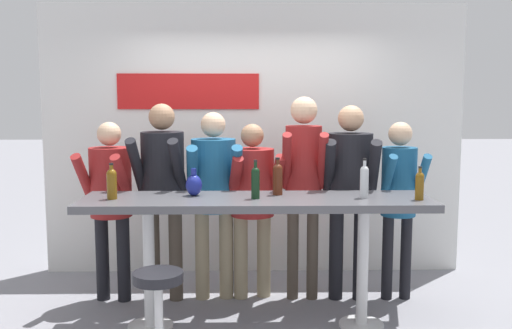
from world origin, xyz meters
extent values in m
plane|color=gray|center=(0.00, 0.00, 0.00)|extent=(40.00, 40.00, 0.00)
cube|color=silver|center=(0.00, 1.53, 1.39)|extent=(4.33, 0.10, 2.78)
cube|color=red|center=(-0.67, 1.47, 1.89)|extent=(1.44, 0.02, 0.36)
cube|color=#4C4C51|center=(0.00, 0.00, 1.02)|extent=(2.73, 0.68, 0.06)
cylinder|color=silver|center=(-0.85, 0.00, 0.52)|extent=(0.09, 0.09, 0.99)
cylinder|color=silver|center=(-0.85, 0.00, 0.01)|extent=(0.36, 0.36, 0.02)
cylinder|color=silver|center=(0.85, 0.00, 0.52)|extent=(0.09, 0.09, 0.99)
cylinder|color=silver|center=(0.85, 0.00, 0.01)|extent=(0.36, 0.36, 0.02)
cylinder|color=silver|center=(-0.68, -0.61, 0.32)|extent=(0.06, 0.06, 0.59)
cylinder|color=black|center=(-0.68, -0.61, 0.62)|extent=(0.35, 0.35, 0.07)
cylinder|color=black|center=(-1.38, 0.66, 0.39)|extent=(0.12, 0.12, 0.78)
cylinder|color=black|center=(-1.18, 0.62, 0.39)|extent=(0.12, 0.12, 0.78)
cylinder|color=maroon|center=(-1.28, 0.64, 1.08)|extent=(0.43, 0.43, 0.61)
sphere|color=#D6AD89|center=(-1.28, 0.64, 1.51)|extent=(0.21, 0.21, 0.21)
cylinder|color=maroon|center=(-1.48, 0.52, 1.13)|extent=(0.15, 0.38, 0.48)
cylinder|color=maroon|center=(-1.14, 0.46, 1.13)|extent=(0.15, 0.38, 0.48)
cylinder|color=#473D33|center=(-0.92, 0.66, 0.43)|extent=(0.12, 0.12, 0.85)
cylinder|color=#473D33|center=(-0.72, 0.63, 0.43)|extent=(0.12, 0.12, 0.85)
cylinder|color=black|center=(-0.82, 0.65, 1.19)|extent=(0.43, 0.43, 0.68)
sphere|color=#9E7556|center=(-0.82, 0.65, 1.66)|extent=(0.23, 0.23, 0.23)
cylinder|color=black|center=(-1.02, 0.51, 1.24)|extent=(0.14, 0.41, 0.52)
cylinder|color=black|center=(-0.66, 0.46, 1.24)|extent=(0.14, 0.41, 0.52)
cylinder|color=gray|center=(-0.48, 0.66, 0.41)|extent=(0.13, 0.13, 0.82)
cylinder|color=gray|center=(-0.26, 0.68, 0.41)|extent=(0.13, 0.13, 0.82)
cylinder|color=#19517A|center=(-0.37, 0.67, 1.14)|extent=(0.43, 0.43, 0.65)
sphere|color=#D6AD89|center=(-0.37, 0.67, 1.59)|extent=(0.22, 0.22, 0.22)
cylinder|color=#19517A|center=(-0.54, 0.50, 1.19)|extent=(0.13, 0.40, 0.51)
cylinder|color=#19517A|center=(-0.17, 0.53, 1.19)|extent=(0.13, 0.40, 0.51)
cylinder|color=gray|center=(-0.13, 0.67, 0.38)|extent=(0.13, 0.13, 0.77)
cylinder|color=gray|center=(0.08, 0.72, 0.38)|extent=(0.13, 0.13, 0.77)
cylinder|color=maroon|center=(-0.02, 0.69, 1.07)|extent=(0.47, 0.47, 0.61)
sphere|color=#9E7556|center=(-0.02, 0.69, 1.49)|extent=(0.21, 0.21, 0.21)
cylinder|color=maroon|center=(-0.18, 0.51, 1.11)|extent=(0.17, 0.38, 0.48)
cylinder|color=maroon|center=(0.19, 0.59, 1.11)|extent=(0.17, 0.38, 0.48)
cylinder|color=#473D33|center=(0.34, 0.65, 0.44)|extent=(0.10, 0.10, 0.88)
cylinder|color=#473D33|center=(0.52, 0.64, 0.44)|extent=(0.10, 0.10, 0.88)
cylinder|color=maroon|center=(0.43, 0.65, 1.23)|extent=(0.34, 0.34, 0.70)
sphere|color=#D6AD89|center=(0.43, 0.65, 1.72)|extent=(0.24, 0.24, 0.24)
cylinder|color=maroon|center=(0.27, 0.48, 1.28)|extent=(0.10, 0.41, 0.53)
cylinder|color=maroon|center=(0.58, 0.47, 1.28)|extent=(0.10, 0.41, 0.53)
cylinder|color=black|center=(0.74, 0.64, 0.42)|extent=(0.13, 0.13, 0.85)
cylinder|color=black|center=(0.96, 0.62, 0.42)|extent=(0.13, 0.13, 0.85)
cylinder|color=black|center=(0.85, 0.63, 1.18)|extent=(0.44, 0.44, 0.67)
sphere|color=tan|center=(0.85, 0.63, 1.65)|extent=(0.23, 0.23, 0.23)
cylinder|color=black|center=(0.64, 0.48, 1.23)|extent=(0.14, 0.41, 0.52)
cylinder|color=black|center=(1.02, 0.45, 1.23)|extent=(0.14, 0.41, 0.52)
cylinder|color=black|center=(1.20, 0.62, 0.39)|extent=(0.10, 0.10, 0.78)
cylinder|color=black|center=(1.37, 0.63, 0.39)|extent=(0.10, 0.10, 0.78)
cylinder|color=#19517A|center=(1.29, 0.63, 1.08)|extent=(0.32, 0.32, 0.61)
sphere|color=#D6AD89|center=(1.29, 0.63, 1.51)|extent=(0.21, 0.21, 0.21)
cylinder|color=#19517A|center=(1.15, 0.47, 1.13)|extent=(0.09, 0.36, 0.47)
cylinder|color=#19517A|center=(1.44, 0.48, 1.13)|extent=(0.09, 0.36, 0.47)
cylinder|color=black|center=(-0.01, -0.04, 1.16)|extent=(0.07, 0.07, 0.21)
sphere|color=black|center=(-0.01, -0.04, 1.27)|extent=(0.07, 0.07, 0.07)
cylinder|color=black|center=(-0.01, -0.04, 1.30)|extent=(0.03, 0.03, 0.07)
cylinder|color=black|center=(-0.01, -0.04, 1.35)|extent=(0.03, 0.03, 0.02)
cylinder|color=#B7BCC1|center=(0.84, -0.02, 1.16)|extent=(0.07, 0.07, 0.22)
sphere|color=#B7BCC1|center=(0.84, -0.02, 1.27)|extent=(0.07, 0.07, 0.07)
cylinder|color=#B7BCC1|center=(0.84, -0.02, 1.31)|extent=(0.03, 0.03, 0.08)
cylinder|color=black|center=(0.84, -0.02, 1.36)|extent=(0.03, 0.03, 0.02)
cylinder|color=brown|center=(1.25, -0.11, 1.14)|extent=(0.07, 0.07, 0.18)
sphere|color=brown|center=(1.25, -0.11, 1.23)|extent=(0.07, 0.07, 0.07)
cylinder|color=brown|center=(1.25, -0.11, 1.27)|extent=(0.03, 0.03, 0.06)
cylinder|color=black|center=(1.25, -0.11, 1.30)|extent=(0.03, 0.03, 0.01)
cylinder|color=brown|center=(-1.11, -0.04, 1.15)|extent=(0.08, 0.08, 0.20)
sphere|color=brown|center=(-1.11, -0.04, 1.25)|extent=(0.08, 0.08, 0.08)
cylinder|color=brown|center=(-1.11, -0.04, 1.28)|extent=(0.03, 0.03, 0.07)
cylinder|color=black|center=(-1.11, -0.04, 1.33)|extent=(0.03, 0.03, 0.01)
cylinder|color=#4C1E0F|center=(0.17, 0.13, 1.16)|extent=(0.08, 0.08, 0.21)
sphere|color=#4C1E0F|center=(0.17, 0.13, 1.26)|extent=(0.08, 0.08, 0.08)
cylinder|color=#4C1E0F|center=(0.17, 0.13, 1.30)|extent=(0.03, 0.03, 0.07)
cylinder|color=black|center=(0.17, 0.13, 1.35)|extent=(0.03, 0.03, 0.02)
ellipsoid|color=navy|center=(-0.50, 0.10, 1.14)|extent=(0.13, 0.13, 0.17)
cylinder|color=navy|center=(-0.50, 0.10, 1.25)|extent=(0.04, 0.04, 0.05)
camera|label=1|loc=(-0.08, -4.39, 1.84)|focal=40.00mm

